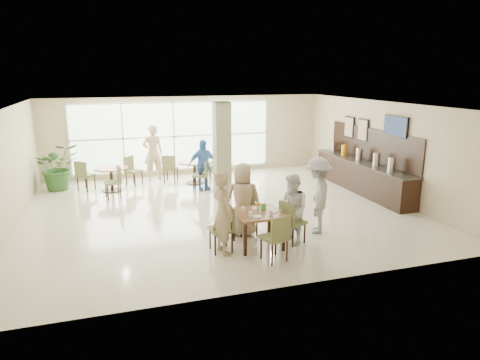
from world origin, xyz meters
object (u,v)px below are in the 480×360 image
object	(u,v)px
adult_a	(203,165)
teen_standing	(317,195)
buffet_counter	(362,174)
potted_plant	(58,167)
round_table_left	(111,173)
adult_b	(218,160)
main_table	(258,216)
adult_standing	(153,153)
teen_left	(223,213)
teen_right	(292,209)
teen_far	(243,199)
round_table_right	(195,166)

from	to	relation	value
adult_a	teen_standing	bearing A→B (deg)	-75.37
buffet_counter	potted_plant	size ratio (longest dim) A/B	3.19
round_table_left	adult_b	distance (m)	3.46
main_table	potted_plant	world-z (taller)	potted_plant
round_table_left	buffet_counter	bearing A→B (deg)	-17.64
main_table	adult_a	size ratio (longest dim) A/B	0.62
potted_plant	adult_standing	bearing A→B (deg)	6.61
adult_standing	teen_left	bearing A→B (deg)	88.04
adult_a	round_table_left	bearing A→B (deg)	158.62
teen_standing	adult_standing	world-z (taller)	adult_standing
potted_plant	adult_b	world-z (taller)	adult_b
potted_plant	teen_right	bearing A→B (deg)	-50.27
main_table	teen_left	world-z (taller)	teen_left
buffet_counter	teen_far	size ratio (longest dim) A/B	2.82
main_table	teen_right	world-z (taller)	teen_right
teen_right	adult_b	bearing A→B (deg)	171.70
teen_right	teen_standing	world-z (taller)	teen_standing
main_table	teen_left	xyz separation A→B (m)	(-0.79, -0.12, 0.20)
potted_plant	teen_far	world-z (taller)	teen_far
teen_left	round_table_right	bearing A→B (deg)	-17.04
round_table_right	adult_a	xyz separation A→B (m)	(0.08, -0.91, 0.22)
teen_standing	adult_standing	bearing A→B (deg)	-127.26
round_table_right	adult_a	size ratio (longest dim) A/B	0.70
adult_b	adult_standing	distance (m)	2.25
teen_standing	teen_far	bearing A→B (deg)	-74.75
main_table	teen_right	size ratio (longest dim) A/B	0.65
round_table_left	adult_standing	xyz separation A→B (m)	(1.42, 1.04, 0.39)
round_table_left	teen_far	bearing A→B (deg)	-59.95
main_table	round_table_left	xyz separation A→B (m)	(-2.88, 5.51, -0.10)
main_table	teen_right	xyz separation A→B (m)	(0.76, -0.07, 0.10)
potted_plant	teen_left	xyz separation A→B (m)	(3.66, -6.32, 0.12)
round_table_right	teen_far	world-z (taller)	teen_far
main_table	adult_standing	bearing A→B (deg)	102.55
potted_plant	teen_standing	bearing A→B (deg)	-43.97
teen_standing	adult_a	world-z (taller)	teen_standing
teen_standing	adult_b	distance (m)	5.34
round_table_right	teen_far	distance (m)	4.98
adult_b	adult_standing	world-z (taller)	adult_standing
teen_left	teen_far	world-z (taller)	teen_left
main_table	adult_b	distance (m)	5.66
buffet_counter	adult_standing	size ratio (longest dim) A/B	2.46
teen_far	teen_right	distance (m)	1.17
teen_left	adult_standing	distance (m)	6.70
teen_left	teen_right	size ratio (longest dim) A/B	1.12
buffet_counter	potted_plant	distance (m)	9.52
round_table_left	buffet_counter	size ratio (longest dim) A/B	0.22
round_table_left	potted_plant	bearing A→B (deg)	156.28
potted_plant	buffet_counter	bearing A→B (deg)	-18.74
main_table	adult_b	world-z (taller)	adult_b
teen_standing	adult_a	xyz separation A→B (m)	(-1.70, 4.40, -0.08)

